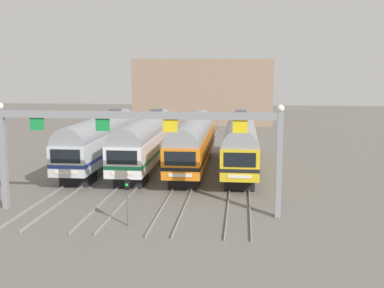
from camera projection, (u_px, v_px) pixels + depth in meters
ground_plane at (170, 169)px, 43.30m from camera, size 160.00×160.00×0.00m
track_bed at (190, 141)px, 59.99m from camera, size 14.37×70.00×0.15m
commuter_train_silver at (101, 139)px, 43.56m from camera, size 2.88×18.06×5.05m
commuter_train_white at (147, 140)px, 43.11m from camera, size 2.88×18.06×5.05m
commuter_train_orange at (193, 140)px, 42.65m from camera, size 2.88×18.06×4.77m
commuter_train_yellow at (240, 141)px, 42.21m from camera, size 2.88×18.06×5.05m
catenary_gantry at (136, 133)px, 29.24m from camera, size 18.10×0.44×6.97m
yard_signal_mast at (127, 193)px, 27.17m from camera, size 0.28×0.35×2.84m
maintenance_building at (204, 91)px, 80.30m from camera, size 22.86×10.00×10.74m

